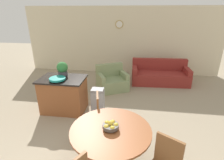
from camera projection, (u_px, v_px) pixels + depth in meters
The scene contains 10 objects.
wall_back at pixel (121, 41), 7.20m from camera, with size 8.00×0.09×2.70m.
dining_table at pixel (111, 138), 2.81m from camera, with size 1.29×1.29×0.78m.
dining_chair_far_side at pixel (103, 113), 3.64m from camera, with size 0.51×0.51×0.96m.
fruit_bowl at pixel (111, 126), 2.72m from camera, with size 0.26×0.26×0.15m.
kitchen_island at pixel (64, 94), 4.60m from camera, with size 1.15×0.79×0.92m.
teal_bowl at pixel (57, 79), 4.26m from camera, with size 0.39×0.39×0.07m.
potted_plant at pixel (62, 69), 4.57m from camera, with size 0.29×0.29×0.36m.
trash_bin at pixel (98, 100), 4.64m from camera, with size 0.33×0.26×0.62m.
couch at pixel (160, 75), 6.47m from camera, with size 2.07×0.99×0.84m.
armchair at pixel (112, 81), 5.94m from camera, with size 1.21×1.15×0.82m.
Camera 1 is at (0.64, -1.48, 2.51)m, focal length 28.00 mm.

